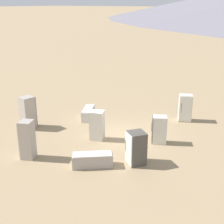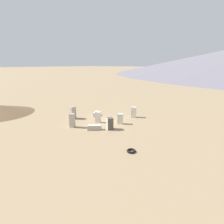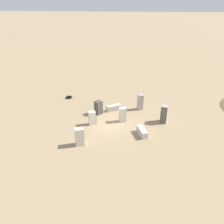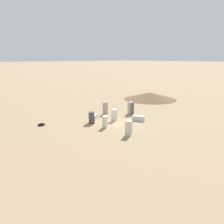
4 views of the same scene
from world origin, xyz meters
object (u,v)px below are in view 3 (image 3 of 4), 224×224
object	(u,v)px
discarded_fridge_5	(123,114)
discarded_fridge_6	(99,107)
discarded_fridge_4	(142,132)
scrap_tire	(69,97)
discarded_fridge_3	(164,114)
discarded_fridge_0	(79,137)
discarded_fridge_2	(92,118)
discarded_fridge_1	(140,102)
discarded_fridge_7	(114,108)

from	to	relation	value
discarded_fridge_5	discarded_fridge_6	size ratio (longest dim) A/B	1.04
discarded_fridge_4	scrap_tire	distance (m)	12.84
discarded_fridge_4	scrap_tire	size ratio (longest dim) A/B	2.06
discarded_fridge_3	discarded_fridge_4	world-z (taller)	discarded_fridge_3
discarded_fridge_0	discarded_fridge_6	bearing A→B (deg)	64.56
discarded_fridge_2	discarded_fridge_1	bearing A→B (deg)	108.90
discarded_fridge_3	discarded_fridge_7	size ratio (longest dim) A/B	1.06
discarded_fridge_7	scrap_tire	size ratio (longest dim) A/B	2.01
discarded_fridge_2	discarded_fridge_7	bearing A→B (deg)	131.17
discarded_fridge_0	scrap_tire	distance (m)	11.48
discarded_fridge_2	scrap_tire	distance (m)	8.25
discarded_fridge_0	discarded_fridge_4	bearing A→B (deg)	2.73
discarded_fridge_0	scrap_tire	size ratio (longest dim) A/B	1.89
discarded_fridge_2	discarded_fridge_4	xyz separation A→B (m)	(5.35, -0.67, -0.40)
discarded_fridge_4	discarded_fridge_3	bearing A→B (deg)	-148.64
discarded_fridge_1	discarded_fridge_4	bearing A→B (deg)	-14.69
discarded_fridge_1	discarded_fridge_2	bearing A→B (deg)	-65.42
discarded_fridge_0	scrap_tire	xyz separation A→B (m)	(-5.86, 9.84, -0.72)
scrap_tire	discarded_fridge_2	bearing A→B (deg)	-46.76
discarded_fridge_6	scrap_tire	distance (m)	6.45
discarded_fridge_4	discarded_fridge_2	bearing A→B (deg)	-36.24
discarded_fridge_1	discarded_fridge_7	size ratio (longest dim) A/B	1.05
discarded_fridge_2	discarded_fridge_5	bearing A→B (deg)	86.47
discarded_fridge_3	discarded_fridge_6	world-z (taller)	discarded_fridge_3
discarded_fridge_7	scrap_tire	xyz separation A→B (m)	(-6.87, 2.03, -0.21)
discarded_fridge_4	discarded_fridge_5	distance (m)	3.33
discarded_fridge_6	discarded_fridge_3	bearing A→B (deg)	33.72
discarded_fridge_0	discarded_fridge_7	size ratio (longest dim) A/B	0.94
discarded_fridge_3	discarded_fridge_7	bearing A→B (deg)	-5.57
discarded_fridge_0	discarded_fridge_3	xyz separation A→B (m)	(6.94, 6.40, 0.11)
discarded_fridge_7	scrap_tire	distance (m)	7.17
discarded_fridge_1	discarded_fridge_7	world-z (taller)	discarded_fridge_1
discarded_fridge_4	scrap_tire	bearing A→B (deg)	-60.36
discarded_fridge_1	discarded_fridge_4	world-z (taller)	discarded_fridge_1
discarded_fridge_5	discarded_fridge_7	world-z (taller)	discarded_fridge_5
discarded_fridge_4	discarded_fridge_7	size ratio (longest dim) A/B	1.02
discarded_fridge_7	scrap_tire	bearing A→B (deg)	32.51
discarded_fridge_6	discarded_fridge_0	bearing A→B (deg)	-52.30
discarded_fridge_4	discarded_fridge_5	world-z (taller)	discarded_fridge_5
discarded_fridge_2	discarded_fridge_4	size ratio (longest dim) A/B	0.81
discarded_fridge_2	discarded_fridge_6	size ratio (longest dim) A/B	0.96
discarded_fridge_0	discarded_fridge_3	world-z (taller)	discarded_fridge_3
discarded_fridge_0	discarded_fridge_4	size ratio (longest dim) A/B	0.92
discarded_fridge_4	discarded_fridge_1	bearing A→B (deg)	-108.01
discarded_fridge_3	discarded_fridge_7	xyz separation A→B (m)	(-5.93, 1.40, -0.63)
discarded_fridge_6	scrap_tire	xyz separation A→B (m)	(-5.44, 3.40, -0.66)
discarded_fridge_0	discarded_fridge_6	world-z (taller)	discarded_fridge_0
discarded_fridge_1	discarded_fridge_3	distance (m)	3.89
discarded_fridge_1	discarded_fridge_5	size ratio (longest dim) A/B	1.17
scrap_tire	discarded_fridge_6	bearing A→B (deg)	-31.98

